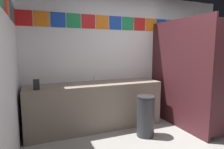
% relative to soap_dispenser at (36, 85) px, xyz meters
% --- Properties ---
extents(wall_back, '(4.36, 0.09, 2.52)m').
position_rel_soap_dispenser_xyz_m(wall_back, '(1.91, 0.52, 0.36)').
color(wall_back, silver).
rests_on(wall_back, ground_plane).
extents(vanity_counter, '(2.41, 0.60, 0.82)m').
position_rel_soap_dispenser_xyz_m(vanity_counter, '(0.99, 0.18, -0.49)').
color(vanity_counter, gray).
rests_on(vanity_counter, ground_plane).
extents(faucet_center, '(0.04, 0.10, 0.14)m').
position_rel_soap_dispenser_xyz_m(faucet_center, '(0.99, 0.27, -0.03)').
color(faucet_center, silver).
rests_on(faucet_center, vanity_counter).
extents(soap_dispenser, '(0.09, 0.09, 0.16)m').
position_rel_soap_dispenser_xyz_m(soap_dispenser, '(0.00, 0.00, 0.00)').
color(soap_dispenser, black).
rests_on(soap_dispenser, vanity_counter).
extents(stall_divider, '(0.92, 1.55, 1.96)m').
position_rel_soap_dispenser_xyz_m(stall_divider, '(2.56, -0.56, 0.08)').
color(stall_divider, '#471E23').
rests_on(stall_divider, ground_plane).
extents(toilet, '(0.39, 0.49, 0.74)m').
position_rel_soap_dispenser_xyz_m(toilet, '(2.87, -0.02, -0.60)').
color(toilet, white).
rests_on(toilet, ground_plane).
extents(trash_bin, '(0.29, 0.29, 0.67)m').
position_rel_soap_dispenser_xyz_m(trash_bin, '(1.64, -0.47, -0.56)').
color(trash_bin, '#333338').
rests_on(trash_bin, ground_plane).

